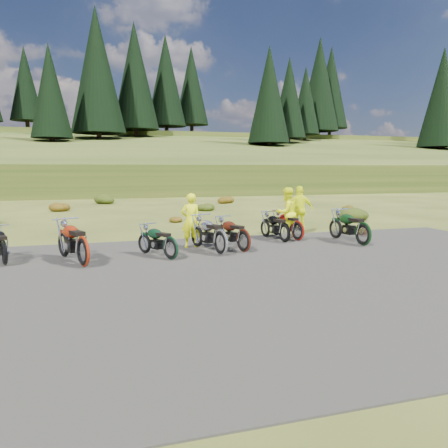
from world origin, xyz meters
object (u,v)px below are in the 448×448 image
object	(u,v)px
motorcycle_0	(5,266)
motorcycle_3	(221,256)
motorcycle_7	(363,246)
person_middle	(191,221)

from	to	relation	value
motorcycle_0	motorcycle_3	distance (m)	5.99
motorcycle_7	person_middle	xyz separation A→B (m)	(-5.66, 1.39, 0.90)
motorcycle_0	motorcycle_3	bearing A→B (deg)	-110.75
motorcycle_7	motorcycle_0	bearing A→B (deg)	83.16
motorcycle_0	motorcycle_3	world-z (taller)	motorcycle_3
motorcycle_0	motorcycle_7	xyz separation A→B (m)	(11.08, -0.16, 0.00)
motorcycle_3	person_middle	size ratio (longest dim) A/B	1.24
motorcycle_7	person_middle	world-z (taller)	person_middle
motorcycle_0	motorcycle_3	xyz separation A→B (m)	(5.98, -0.34, 0.00)
motorcycle_3	person_middle	xyz separation A→B (m)	(-0.57, 1.58, 0.90)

